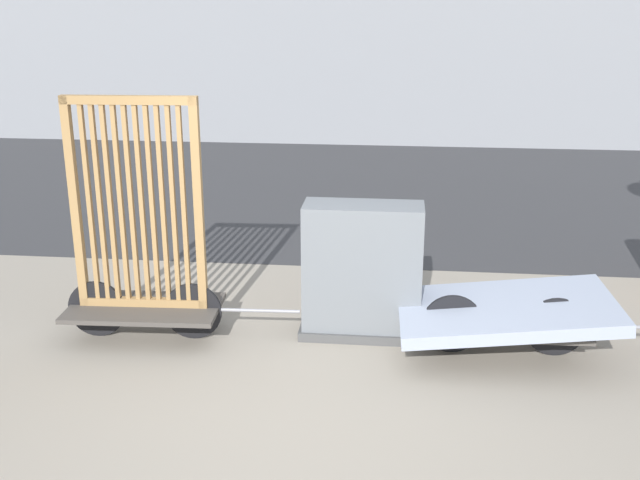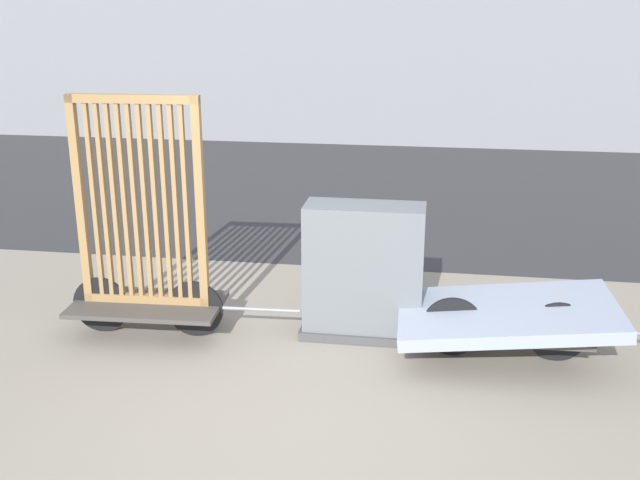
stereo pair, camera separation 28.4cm
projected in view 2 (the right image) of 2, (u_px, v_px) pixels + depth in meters
ground_plane at (293, 421)px, 5.23m from camera, size 60.00×60.00×0.00m
road_strip at (375, 189)px, 11.59m from camera, size 56.00×7.18×0.01m
bike_cart_with_bedframe at (144, 253)px, 6.39m from camera, size 2.02×0.75×2.09m
bike_cart_with_mattress at (506, 317)px, 6.06m from camera, size 2.23×1.13×0.52m
utility_cabinet at (364, 276)px, 6.42m from camera, size 1.07×0.47×1.18m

